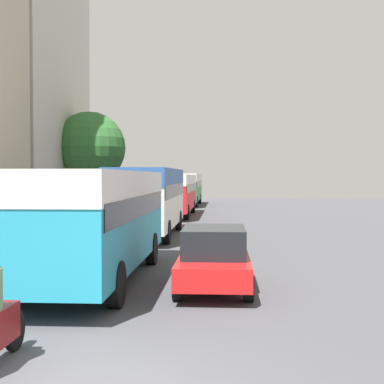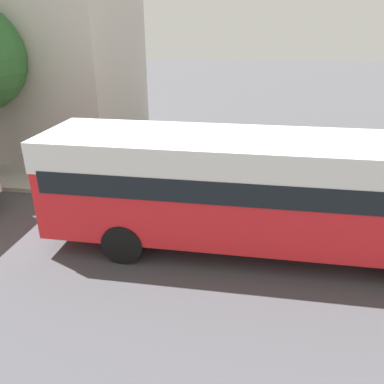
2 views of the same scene
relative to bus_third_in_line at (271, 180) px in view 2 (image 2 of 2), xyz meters
The scene contains 1 object.
bus_third_in_line is the anchor object (origin of this frame).
Camera 2 is at (6.63, 30.09, 5.22)m, focal length 35.00 mm.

